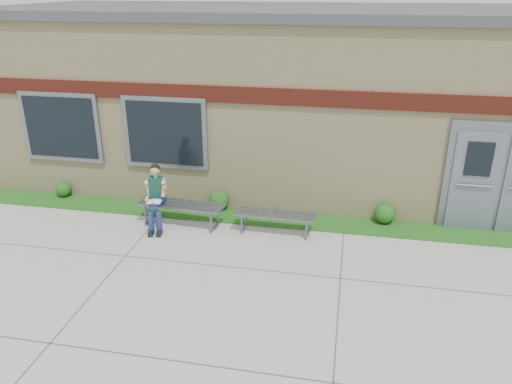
# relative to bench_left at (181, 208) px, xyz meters

# --- Properties ---
(ground) EXTENTS (80.00, 80.00, 0.00)m
(ground) POSITION_rel_bench_left_xyz_m (2.39, -2.00, -0.37)
(ground) COLOR #9E9E99
(ground) RESTS_ON ground
(grass_strip) EXTENTS (16.00, 0.80, 0.02)m
(grass_strip) POSITION_rel_bench_left_xyz_m (2.39, 0.60, -0.36)
(grass_strip) COLOR #164913
(grass_strip) RESTS_ON ground
(school_building) EXTENTS (16.20, 6.22, 4.20)m
(school_building) POSITION_rel_bench_left_xyz_m (2.39, 3.99, 1.74)
(school_building) COLOR beige
(school_building) RESTS_ON ground
(bench_left) EXTENTS (1.87, 0.65, 0.48)m
(bench_left) POSITION_rel_bench_left_xyz_m (0.00, 0.00, 0.00)
(bench_left) COLOR slate
(bench_left) RESTS_ON ground
(bench_right) EXTENTS (1.66, 0.49, 0.43)m
(bench_right) POSITION_rel_bench_left_xyz_m (2.00, 0.00, -0.04)
(bench_right) COLOR slate
(bench_right) RESTS_ON ground
(girl) EXTENTS (0.50, 0.81, 1.34)m
(girl) POSITION_rel_bench_left_xyz_m (-0.45, -0.20, 0.34)
(girl) COLOR navy
(girl) RESTS_ON ground
(shrub_west) EXTENTS (0.35, 0.35, 0.35)m
(shrub_west) POSITION_rel_bench_left_xyz_m (-3.24, 0.85, -0.17)
(shrub_west) COLOR #164913
(shrub_west) RESTS_ON grass_strip
(shrub_mid) EXTENTS (0.45, 0.45, 0.45)m
(shrub_mid) POSITION_rel_bench_left_xyz_m (0.59, 0.85, -0.12)
(shrub_mid) COLOR #164913
(shrub_mid) RESTS_ON grass_strip
(shrub_east) EXTENTS (0.44, 0.44, 0.44)m
(shrub_east) POSITION_rel_bench_left_xyz_m (4.22, 0.85, -0.13)
(shrub_east) COLOR #164913
(shrub_east) RESTS_ON grass_strip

